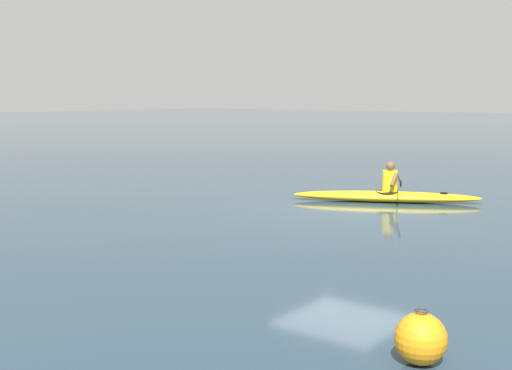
# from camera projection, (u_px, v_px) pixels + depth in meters

# --- Properties ---
(ground_plane) EXTENTS (160.00, 160.00, 0.00)m
(ground_plane) POSITION_uv_depth(u_px,v_px,m) (345.00, 211.00, 14.57)
(ground_plane) COLOR #233847
(kayak) EXTENTS (4.18, 2.69, 0.25)m
(kayak) POSITION_uv_depth(u_px,v_px,m) (386.00, 196.00, 15.84)
(kayak) COLOR #EAB214
(kayak) RESTS_ON ground
(kayaker) EXTENTS (1.19, 2.11, 0.71)m
(kayaker) POSITION_uv_depth(u_px,v_px,m) (391.00, 179.00, 15.77)
(kayaker) COLOR yellow
(kayaker) RESTS_ON kayak
(mooring_buoy_channel_marker) EXTENTS (0.50, 0.50, 0.54)m
(mooring_buoy_channel_marker) POSITION_uv_depth(u_px,v_px,m) (421.00, 339.00, 6.28)
(mooring_buoy_channel_marker) COLOR orange
(mooring_buoy_channel_marker) RESTS_ON ground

